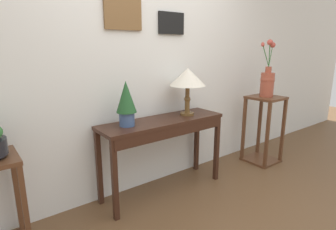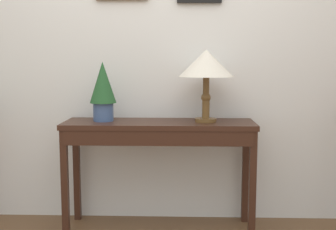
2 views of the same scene
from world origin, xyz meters
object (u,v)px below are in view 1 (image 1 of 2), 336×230
(potted_plant_on_console, at_px, (126,101))
(pedestal_stand_right, at_px, (263,130))
(table_lamp, at_px, (188,78))
(console_table, at_px, (164,131))
(flower_vase_tall_right, at_px, (267,80))

(potted_plant_on_console, xyz_separation_m, pedestal_stand_right, (1.89, -0.19, -0.57))
(table_lamp, relative_size, potted_plant_on_console, 1.20)
(console_table, relative_size, potted_plant_on_console, 3.19)
(table_lamp, height_order, pedestal_stand_right, table_lamp)
(pedestal_stand_right, bearing_deg, potted_plant_on_console, 174.36)
(pedestal_stand_right, xyz_separation_m, flower_vase_tall_right, (-0.00, 0.00, 0.65))
(potted_plant_on_console, bearing_deg, flower_vase_tall_right, -5.63)
(console_table, bearing_deg, table_lamp, 4.20)
(pedestal_stand_right, bearing_deg, table_lamp, 171.79)
(console_table, xyz_separation_m, potted_plant_on_console, (-0.39, 0.04, 0.34))
(flower_vase_tall_right, bearing_deg, pedestal_stand_right, -36.99)
(console_table, distance_m, table_lamp, 0.60)
(console_table, height_order, table_lamp, table_lamp)
(pedestal_stand_right, bearing_deg, flower_vase_tall_right, 143.01)
(pedestal_stand_right, distance_m, flower_vase_tall_right, 0.65)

